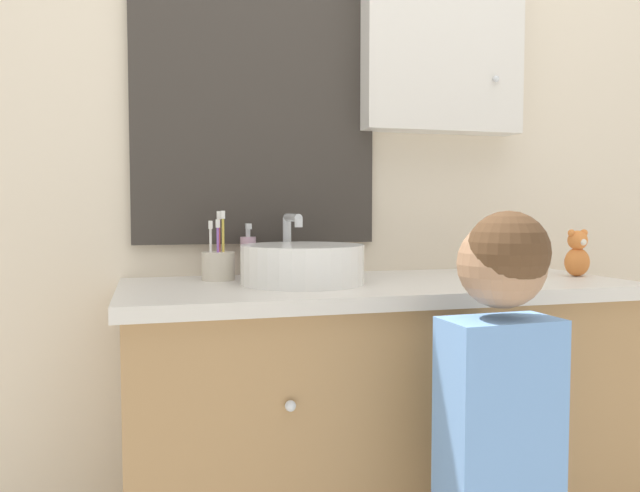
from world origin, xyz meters
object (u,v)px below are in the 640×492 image
teddy_bear (577,254)px  soap_dispenser (248,256)px  toothbrush_holder (218,264)px  child_figure (499,418)px  sink_basin (302,263)px

teddy_bear → soap_dispenser: bearing=165.3°
soap_dispenser → teddy_bear: 0.94m
toothbrush_holder → soap_dispenser: toothbrush_holder is taller
child_figure → teddy_bear: size_ratio=7.44×
sink_basin → soap_dispenser: bearing=119.1°
toothbrush_holder → child_figure: size_ratio=0.19×
soap_dispenser → child_figure: bearing=-58.7°
soap_dispenser → child_figure: child_figure is taller
sink_basin → toothbrush_holder: 0.24m
sink_basin → toothbrush_holder: bearing=146.2°
toothbrush_holder → soap_dispenser: 0.11m
sink_basin → soap_dispenser: sink_basin is taller
soap_dispenser → teddy_bear: (0.91, -0.24, 0.00)m
toothbrush_holder → sink_basin: bearing=-33.8°
sink_basin → toothbrush_holder: size_ratio=1.95×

